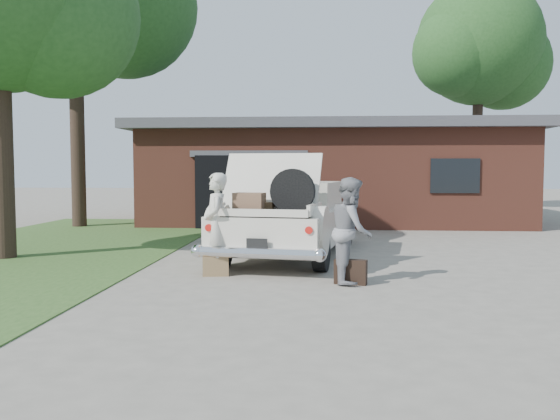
{
  "coord_description": "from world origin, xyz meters",
  "views": [
    {
      "loc": [
        0.77,
        -9.46,
        1.81
      ],
      "look_at": [
        0.0,
        0.6,
        1.1
      ],
      "focal_mm": 38.0,
      "sensor_mm": 36.0,
      "label": 1
    }
  ],
  "objects": [
    {
      "name": "grass_strip",
      "position": [
        -5.5,
        3.0,
        0.01
      ],
      "size": [
        6.0,
        16.0,
        0.02
      ],
      "primitive_type": "cube",
      "color": "#2D4C1E",
      "rests_on": "ground"
    },
    {
      "name": "house",
      "position": [
        0.98,
        11.47,
        1.67
      ],
      "size": [
        12.8,
        7.8,
        3.3
      ],
      "color": "brown",
      "rests_on": "ground"
    },
    {
      "name": "suitcase_left",
      "position": [
        -1.06,
        0.29,
        0.17
      ],
      "size": [
        0.45,
        0.2,
        0.34
      ],
      "primitive_type": "cube",
      "rotation": [
        0.0,
        0.0,
        0.15
      ],
      "color": "#91714A",
      "rests_on": "ground"
    },
    {
      "name": "woman_right",
      "position": [
        1.19,
        -0.12,
        0.84
      ],
      "size": [
        0.65,
        0.83,
        1.67
      ],
      "primitive_type": "imported",
      "rotation": [
        0.0,
        0.0,
        1.55
      ],
      "color": "gray",
      "rests_on": "ground"
    },
    {
      "name": "ground",
      "position": [
        0.0,
        0.0,
        0.0
      ],
      "size": [
        90.0,
        90.0,
        0.0
      ],
      "primitive_type": "plane",
      "color": "gray",
      "rests_on": "ground"
    },
    {
      "name": "tree_right",
      "position": [
        7.47,
        17.2,
        6.94
      ],
      "size": [
        6.19,
        5.39,
        9.95
      ],
      "color": "#38281E",
      "rests_on": "ground"
    },
    {
      "name": "sedan",
      "position": [
        0.07,
        2.73,
        0.79
      ],
      "size": [
        2.87,
        5.62,
        2.09
      ],
      "rotation": [
        0.0,
        0.0,
        -0.16
      ],
      "color": "beige",
      "rests_on": "ground"
    },
    {
      "name": "suitcase_right",
      "position": [
        1.17,
        -0.25,
        0.19
      ],
      "size": [
        0.53,
        0.28,
        0.39
      ],
      "primitive_type": "cube",
      "rotation": [
        0.0,
        0.0,
        -0.26
      ],
      "color": "black",
      "rests_on": "ground"
    },
    {
      "name": "woman_left",
      "position": [
        -1.08,
        0.43,
        0.87
      ],
      "size": [
        0.54,
        0.71,
        1.74
      ],
      "primitive_type": "imported",
      "rotation": [
        0.0,
        0.0,
        -1.35
      ],
      "color": "beige",
      "rests_on": "ground"
    }
  ]
}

